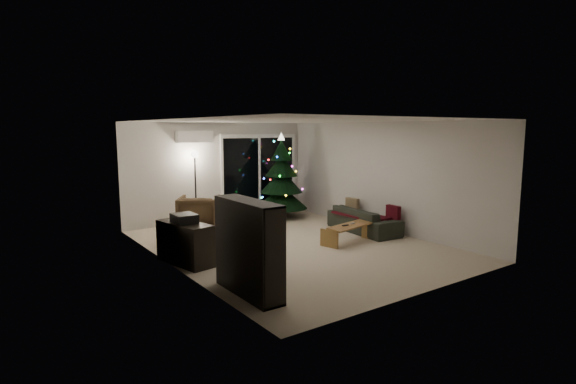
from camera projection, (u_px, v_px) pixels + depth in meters
name	position (u px, v px, depth m)	size (l,w,h in m)	color
room	(271.00, 186.00, 10.42)	(6.50, 7.51, 2.60)	beige
bookshelf	(238.00, 249.00, 6.23)	(0.34, 1.36, 1.36)	black
media_cabinet	(185.00, 243.00, 7.83)	(0.44, 1.16, 0.73)	black
stereo	(184.00, 218.00, 7.77)	(0.37, 0.44, 0.16)	black
armchair	(199.00, 214.00, 10.26)	(0.89, 0.91, 0.83)	#4A361F
ottoman	(228.00, 232.00, 9.31)	(0.47, 0.47, 0.42)	beige
cardboard_box_a	(251.00, 245.00, 8.52)	(0.42, 0.32, 0.30)	white
cardboard_box_b	(251.00, 231.00, 9.76)	(0.38, 0.28, 0.26)	white
side_table	(265.00, 214.00, 10.97)	(0.44, 0.44, 0.55)	black
floor_lamp	(196.00, 189.00, 10.94)	(0.28, 0.28, 1.76)	black
sofa	(364.00, 220.00, 10.27)	(1.88, 0.73, 0.55)	black
sofa_throw	(361.00, 215.00, 10.19)	(0.59, 1.35, 0.05)	#490D1C
cushion_a	(352.00, 205.00, 10.91)	(0.11, 0.36, 0.36)	#94815D
cushion_b	(393.00, 214.00, 9.85)	(0.11, 0.36, 0.36)	#490D1C
coffee_table	(351.00, 234.00, 9.24)	(1.22, 0.43, 0.39)	olive
remote_a	(345.00, 225.00, 9.13)	(0.15, 0.05, 0.02)	black
remote_b	(353.00, 223.00, 9.31)	(0.14, 0.04, 0.02)	slate
christmas_tree	(281.00, 176.00, 11.82)	(1.39, 1.39, 2.24)	black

